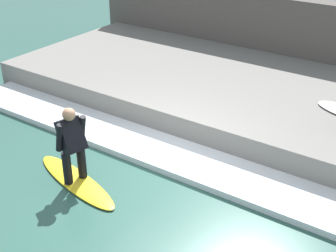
{
  "coord_description": "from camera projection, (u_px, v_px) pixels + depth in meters",
  "views": [
    {
      "loc": [
        -5.3,
        -4.06,
        4.51
      ],
      "look_at": [
        0.61,
        0.0,
        0.7
      ],
      "focal_mm": 50.0,
      "sensor_mm": 36.0,
      "label": 1
    }
  ],
  "objects": [
    {
      "name": "ground_plane",
      "position": [
        148.0,
        176.0,
        8.01
      ],
      "size": [
        28.0,
        28.0,
        0.0
      ],
      "primitive_type": "plane",
      "color": "#2D564C"
    },
    {
      "name": "concrete_ledge",
      "position": [
        240.0,
        94.0,
        10.4
      ],
      "size": [
        4.4,
        10.8,
        0.55
      ],
      "primitive_type": "cube",
      "color": "slate",
      "rests_on": "ground_plane"
    },
    {
      "name": "back_wall",
      "position": [
        286.0,
        36.0,
        11.85
      ],
      "size": [
        0.5,
        11.34,
        1.94
      ],
      "primitive_type": "cube",
      "color": "#544F49",
      "rests_on": "ground_plane"
    },
    {
      "name": "wave_foam_crest",
      "position": [
        171.0,
        155.0,
        8.5
      ],
      "size": [
        1.08,
        10.26,
        0.12
      ],
      "primitive_type": "cube",
      "color": "silver",
      "rests_on": "ground_plane"
    },
    {
      "name": "surfboard_riding",
      "position": [
        76.0,
        181.0,
        7.82
      ],
      "size": [
        0.94,
        2.14,
        0.06
      ],
      "color": "yellow",
      "rests_on": "ground_plane"
    },
    {
      "name": "surfer_riding",
      "position": [
        72.0,
        141.0,
        7.47
      ],
      "size": [
        0.5,
        0.49,
        1.32
      ],
      "color": "black",
      "rests_on": "surfboard_riding"
    }
  ]
}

